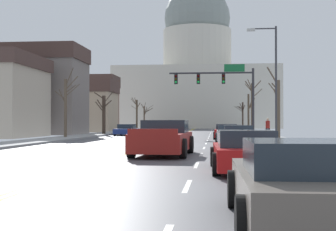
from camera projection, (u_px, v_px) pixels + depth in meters
ground at (150, 144)px, 30.04m from camera, size 20.00×180.00×0.20m
signal_gantry at (222, 84)px, 44.37m from camera, size 7.91×0.41×6.67m
street_lamp_right at (272, 73)px, 32.10m from camera, size 2.02×0.24×7.77m
capitol_building at (197, 74)px, 106.72m from camera, size 35.09×20.53×34.32m
sedan_near_00 at (226, 132)px, 39.79m from camera, size 2.20×4.44×1.26m
sedan_near_01 at (229, 134)px, 33.78m from camera, size 2.00×4.43×1.24m
sedan_near_02 at (238, 137)px, 27.26m from camera, size 1.96×4.29×1.26m
pickup_truck_near_03 at (163, 139)px, 20.80m from camera, size 2.52×5.51×1.53m
sedan_near_04 at (245, 152)px, 14.13m from camera, size 2.09×4.67×1.22m
sedan_near_05 at (304, 186)px, 6.68m from camera, size 2.07×4.42×1.22m
sedan_oncoming_00 at (127, 130)px, 50.64m from camera, size 2.17×4.73×1.18m
sedan_oncoming_01 at (168, 129)px, 59.35m from camera, size 2.09×4.67×1.24m
sedan_oncoming_02 at (151, 128)px, 68.05m from camera, size 1.95×4.30×1.26m
flank_building_00 at (45, 90)px, 54.06m from camera, size 8.79×7.17×9.98m
flank_building_02 at (73, 106)px, 66.81m from camera, size 12.05×6.49×7.23m
flank_building_03 at (86, 103)px, 81.44m from camera, size 10.61×6.76×9.25m
bare_tree_00 at (253, 106)px, 50.26m from camera, size 1.94×2.41×5.93m
bare_tree_01 at (137, 113)px, 77.82m from camera, size 1.83×1.83×5.28m
bare_tree_02 at (278, 107)px, 35.18m from camera, size 0.96×1.79×5.42m
bare_tree_03 at (104, 113)px, 51.57m from camera, size 2.29×1.91×4.72m
bare_tree_04 at (242, 114)px, 74.70m from camera, size 1.60×2.30×4.37m
bare_tree_05 at (66, 105)px, 40.94m from camera, size 1.96×1.71×5.89m
bare_tree_06 at (249, 111)px, 66.42m from camera, size 1.13×1.36×5.15m
bare_tree_07 at (145, 115)px, 84.93m from camera, size 2.32×2.29×4.81m
pedestrian_00 at (268, 127)px, 38.12m from camera, size 0.35×0.34×1.61m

